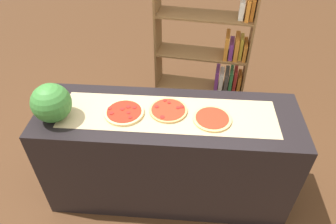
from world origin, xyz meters
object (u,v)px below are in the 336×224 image
at_px(pizza_pepperoni_0, 124,112).
at_px(pizza_plain_2, 212,119).
at_px(bookshelf, 214,62).
at_px(watermelon, 51,103).
at_px(pizza_pepperoni_1, 168,110).

bearing_deg(pizza_pepperoni_0, pizza_plain_2, -1.57).
bearing_deg(bookshelf, pizza_pepperoni_0, -123.63).
height_order(pizza_pepperoni_0, watermelon, watermelon).
bearing_deg(pizza_pepperoni_1, bookshelf, 68.87).
bearing_deg(pizza_plain_2, pizza_pepperoni_1, 167.76).
xyz_separation_m(watermelon, bookshelf, (1.22, 1.18, -0.33)).
height_order(pizza_pepperoni_1, bookshelf, bookshelf).
xyz_separation_m(pizza_pepperoni_1, watermelon, (-0.82, -0.14, 0.13)).
xyz_separation_m(pizza_plain_2, bookshelf, (0.08, 1.11, -0.20)).
xyz_separation_m(pizza_pepperoni_0, pizza_pepperoni_1, (0.33, 0.05, -0.00)).
distance_m(pizza_pepperoni_0, pizza_plain_2, 0.65).
height_order(pizza_pepperoni_0, pizza_pepperoni_1, pizza_pepperoni_0).
distance_m(pizza_pepperoni_0, bookshelf, 1.33).
relative_size(pizza_pepperoni_1, pizza_plain_2, 1.01).
bearing_deg(pizza_pepperoni_1, pizza_plain_2, -12.24).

